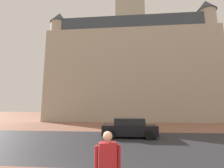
% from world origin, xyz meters
% --- Properties ---
extents(ground_plane, '(120.00, 120.00, 0.00)m').
position_xyz_m(ground_plane, '(0.00, 10.00, 0.00)').
color(ground_plane, '#93604C').
extents(street_asphalt_strip, '(120.00, 8.81, 0.00)m').
position_xyz_m(street_asphalt_strip, '(0.00, 7.19, 0.00)').
color(street_asphalt_strip, '#2D2D33').
rests_on(street_asphalt_strip, ground_plane).
extents(landmark_building, '(29.13, 11.17, 34.17)m').
position_xyz_m(landmark_building, '(2.37, 26.06, 9.98)').
color(landmark_building, '#B2A893').
rests_on(landmark_building, ground_plane).
extents(person_skater, '(0.59, 0.36, 1.73)m').
position_xyz_m(person_skater, '(0.94, 0.42, 0.96)').
color(person_skater, '#333338').
rests_on(person_skater, ground_plane).
extents(car_black, '(4.11, 1.96, 1.45)m').
position_xyz_m(car_black, '(1.65, 9.12, 0.70)').
color(car_black, black).
rests_on(car_black, ground_plane).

